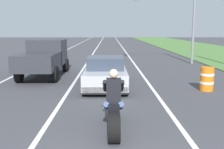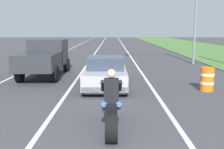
{
  "view_description": "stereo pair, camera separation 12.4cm",
  "coord_description": "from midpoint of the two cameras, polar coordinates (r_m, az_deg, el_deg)",
  "views": [
    {
      "loc": [
        -0.09,
        -3.93,
        2.58
      ],
      "look_at": [
        0.01,
        5.26,
        1.0
      ],
      "focal_mm": 42.58,
      "sensor_mm": 36.0,
      "label": 1
    },
    {
      "loc": [
        0.03,
        -3.93,
        2.58
      ],
      "look_at": [
        0.01,
        5.26,
        1.0
      ],
      "focal_mm": 42.58,
      "sensor_mm": 36.0,
      "label": 2
    }
  ],
  "objects": [
    {
      "name": "lane_stripe_left_solid",
      "position": [
        24.66,
        -13.23,
        3.5
      ],
      "size": [
        0.14,
        120.0,
        0.01
      ],
      "primitive_type": "cube",
      "color": "white",
      "rests_on": "ground"
    },
    {
      "name": "lane_stripe_right_solid",
      "position": [
        24.14,
        3.73,
        3.6
      ],
      "size": [
        0.14,
        120.0,
        0.01
      ],
      "primitive_type": "cube",
      "color": "white",
      "rests_on": "ground"
    },
    {
      "name": "lane_stripe_centre_dashed",
      "position": [
        24.13,
        -4.84,
        3.59
      ],
      "size": [
        0.14,
        120.0,
        0.01
      ],
      "primitive_type": "cube",
      "color": "white",
      "rests_on": "ground"
    },
    {
      "name": "motorcycle_with_rider",
      "position": [
        6.66,
        -0.19,
        -7.6
      ],
      "size": [
        0.7,
        2.21,
        1.62
      ],
      "color": "black",
      "rests_on": "ground"
    },
    {
      "name": "sports_car_silver",
      "position": [
        11.94,
        -1.68,
        0.35
      ],
      "size": [
        1.84,
        4.3,
        1.37
      ],
      "color": "#B7B7BC",
      "rests_on": "ground"
    },
    {
      "name": "pickup_truck_left_lane_dark_grey",
      "position": [
        14.94,
        -14.6,
        3.78
      ],
      "size": [
        2.02,
        4.8,
        1.98
      ],
      "color": "#2D3035",
      "rests_on": "ground"
    },
    {
      "name": "traffic_light_mast_near",
      "position": [
        20.34,
        13.05,
        13.53
      ],
      "size": [
        4.75,
        0.34,
        6.0
      ],
      "color": "gray",
      "rests_on": "ground"
    },
    {
      "name": "construction_barrel_nearest",
      "position": [
        11.86,
        19.41,
        -0.88
      ],
      "size": [
        0.58,
        0.58,
        1.0
      ],
      "color": "orange",
      "rests_on": "ground"
    }
  ]
}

